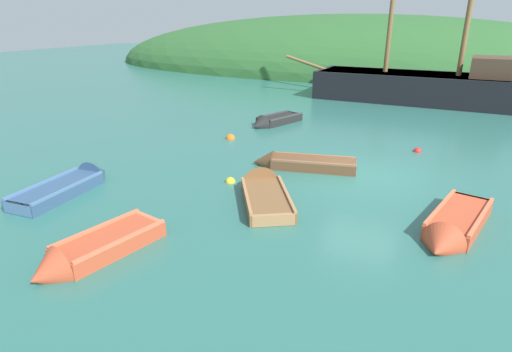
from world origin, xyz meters
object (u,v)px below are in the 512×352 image
(rowboat_portside, at_px, (72,186))
(buoy_orange, at_px, (230,139))
(sailing_ship, at_px, (424,91))
(rowboat_outer_right, at_px, (453,228))
(buoy_red, at_px, (417,152))
(rowboat_near_dock, at_px, (273,122))
(rowboat_far, at_px, (93,253))
(rowboat_center, at_px, (264,193))
(rowboat_outer_left, at_px, (299,165))
(buoy_yellow, at_px, (230,182))

(rowboat_portside, xyz_separation_m, buoy_orange, (1.87, 6.98, -0.11))
(sailing_ship, distance_m, rowboat_outer_right, 17.67)
(sailing_ship, distance_m, buoy_orange, 14.16)
(rowboat_portside, height_order, buoy_red, rowboat_portside)
(sailing_ship, bearing_deg, buoy_red, 95.24)
(rowboat_outer_right, bearing_deg, buoy_orange, -107.09)
(sailing_ship, distance_m, rowboat_near_dock, 11.10)
(rowboat_far, bearing_deg, rowboat_near_dock, -162.78)
(rowboat_far, height_order, rowboat_portside, rowboat_portside)
(sailing_ship, distance_m, rowboat_center, 17.74)
(rowboat_far, xyz_separation_m, buoy_red, (6.00, 10.86, -0.13))
(rowboat_outer_right, relative_size, buoy_red, 10.80)
(rowboat_outer_right, height_order, rowboat_near_dock, rowboat_outer_right)
(buoy_orange, bearing_deg, rowboat_center, -54.99)
(buoy_orange, relative_size, buoy_red, 1.28)
(rowboat_portside, xyz_separation_m, buoy_red, (9.36, 8.14, -0.11))
(rowboat_outer_left, distance_m, rowboat_portside, 7.29)
(rowboat_far, distance_m, rowboat_outer_right, 8.32)
(sailing_ship, distance_m, rowboat_far, 22.61)
(buoy_orange, bearing_deg, sailing_ship, 59.35)
(rowboat_outer_left, xyz_separation_m, buoy_orange, (-3.83, 2.44, -0.11))
(rowboat_far, relative_size, rowboat_outer_right, 0.90)
(buoy_orange, bearing_deg, rowboat_outer_right, -32.15)
(rowboat_far, bearing_deg, rowboat_center, 168.55)
(rowboat_outer_right, height_order, rowboat_outer_left, rowboat_outer_right)
(rowboat_portside, bearing_deg, buoy_red, -50.88)
(buoy_orange, distance_m, buoy_yellow, 5.09)
(rowboat_outer_right, relative_size, rowboat_near_dock, 1.10)
(rowboat_outer_left, relative_size, rowboat_portside, 1.06)
(sailing_ship, height_order, rowboat_portside, sailing_ship)
(rowboat_outer_left, relative_size, buoy_yellow, 11.16)
(rowboat_center, distance_m, buoy_yellow, 1.53)
(rowboat_near_dock, bearing_deg, rowboat_portside, 7.19)
(buoy_yellow, bearing_deg, rowboat_far, -98.33)
(buoy_orange, bearing_deg, rowboat_near_dock, 75.95)
(rowboat_portside, relative_size, rowboat_near_dock, 1.09)
(buoy_orange, height_order, buoy_red, buoy_orange)
(rowboat_outer_left, xyz_separation_m, rowboat_center, (-0.18, -2.76, -0.01))
(rowboat_near_dock, xyz_separation_m, rowboat_center, (2.86, -8.34, -0.02))
(rowboat_portside, xyz_separation_m, buoy_yellow, (4.12, 2.42, -0.11))
(rowboat_outer_right, bearing_deg, rowboat_outer_left, -106.83)
(buoy_yellow, height_order, buoy_red, buoy_yellow)
(rowboat_outer_left, relative_size, rowboat_center, 1.07)
(rowboat_portside, relative_size, buoy_red, 10.70)
(rowboat_outer_right, distance_m, rowboat_center, 5.01)
(rowboat_outer_left, distance_m, buoy_orange, 4.54)
(rowboat_outer_right, distance_m, buoy_yellow, 6.46)
(rowboat_outer_left, xyz_separation_m, buoy_yellow, (-1.58, -2.12, -0.11))
(buoy_red, bearing_deg, rowboat_center, -121.22)
(rowboat_far, bearing_deg, buoy_yellow, -174.30)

